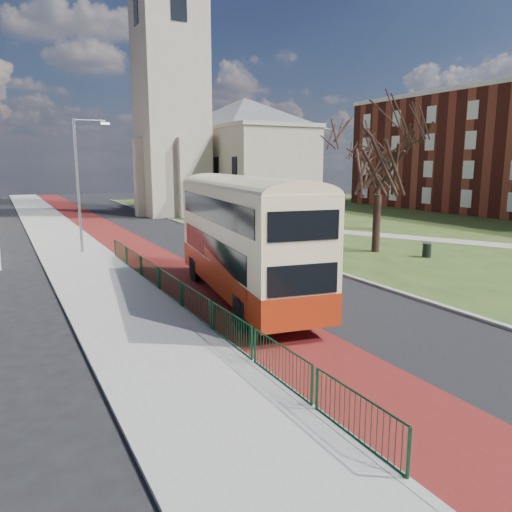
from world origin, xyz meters
TOP-DOWN VIEW (x-y plane):
  - ground at (0.00, 0.00)m, footprint 160.00×160.00m
  - road_carriageway at (1.50, 20.00)m, footprint 9.00×120.00m
  - bus_lane at (-1.20, 20.00)m, footprint 3.40×120.00m
  - pavement_west at (-5.00, 20.00)m, footprint 4.00×120.00m
  - kerb_west at (-3.00, 20.00)m, footprint 0.25×120.00m
  - kerb_east at (6.10, 22.00)m, footprint 0.25×80.00m
  - grass_green at (26.00, 22.00)m, footprint 40.00×80.00m
  - footpath at (20.00, 10.00)m, footprint 18.84×32.82m
  - pedestrian_railing at (-2.95, 4.00)m, footprint 0.07×24.00m
  - gothic_church at (12.56, 38.00)m, footprint 16.38×18.00m
  - streetlamp at (-4.35, 18.00)m, footprint 2.13×0.18m
  - bus at (-0.17, 4.17)m, footprint 4.31×11.80m
  - winter_tree_near at (11.97, 10.18)m, footprint 8.18×8.18m
  - winter_tree_far at (19.08, 18.37)m, footprint 7.00×7.00m
  - litter_bin at (13.39, 7.31)m, footprint 0.63×0.63m

SIDE VIEW (x-z plane):
  - ground at x=0.00m, z-range 0.00..0.00m
  - road_carriageway at x=1.50m, z-range 0.00..0.01m
  - bus_lane at x=-1.20m, z-range 0.00..0.01m
  - grass_green at x=26.00m, z-range 0.00..0.04m
  - footpath at x=20.00m, z-range 0.04..0.07m
  - pavement_west at x=-5.00m, z-range 0.00..0.12m
  - kerb_west at x=-3.00m, z-range 0.00..0.13m
  - kerb_east at x=6.10m, z-range 0.00..0.13m
  - litter_bin at x=13.39m, z-range 0.04..0.92m
  - pedestrian_railing at x=-2.95m, z-range -0.01..1.11m
  - bus at x=-0.17m, z-range 0.34..5.16m
  - streetlamp at x=-4.35m, z-range 0.59..8.59m
  - winter_tree_far at x=19.08m, z-range 1.72..10.49m
  - winter_tree_near at x=11.97m, z-range 1.80..10.97m
  - gothic_church at x=12.56m, z-range -6.87..33.13m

